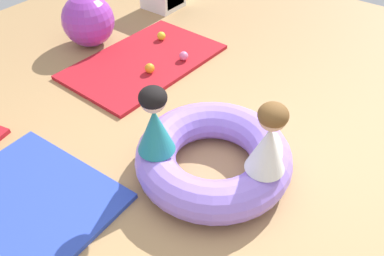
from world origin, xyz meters
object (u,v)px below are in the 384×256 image
inflatable_cushion (213,157)px  play_ball_pink (184,56)px  exercise_ball_large (88,20)px  child_in_teal (155,121)px  child_in_white (269,139)px  play_ball_yellow (161,36)px  play_ball_orange (150,68)px

inflatable_cushion → play_ball_pink: inflatable_cushion is taller
play_ball_pink → exercise_ball_large: exercise_ball_large is taller
child_in_teal → child_in_white: 0.76m
play_ball_yellow → child_in_teal: bearing=-140.0°
child_in_teal → play_ball_pink: bearing=37.4°
play_ball_pink → child_in_teal: bearing=-148.4°
child_in_white → play_ball_pink: child_in_white is taller
play_ball_orange → child_in_teal: bearing=-135.5°
inflatable_cushion → child_in_white: child_in_white is taller
play_ball_yellow → exercise_ball_large: exercise_ball_large is taller
inflatable_cushion → play_ball_orange: 1.46m
inflatable_cushion → play_ball_orange: size_ratio=11.59×
play_ball_orange → exercise_ball_large: exercise_ball_large is taller
play_ball_yellow → inflatable_cushion: bearing=-128.7°
play_ball_pink → play_ball_yellow: (0.20, 0.48, -0.00)m
play_ball_orange → exercise_ball_large: bearing=84.3°
inflatable_cushion → child_in_white: 0.58m
inflatable_cushion → play_ball_yellow: bearing=51.3°
child_in_teal → play_ball_yellow: bearing=45.8°
inflatable_cushion → play_ball_orange: inflatable_cushion is taller
inflatable_cushion → exercise_ball_large: exercise_ball_large is taller
child_in_teal → child_in_white: size_ratio=0.99×
play_ball_pink → play_ball_yellow: size_ratio=1.02×
play_ball_pink → exercise_ball_large: (-0.30, 1.11, 0.20)m
play_ball_pink → play_ball_orange: 0.42m
child_in_teal → exercise_ball_large: 2.28m
play_ball_pink → play_ball_yellow: play_ball_pink is taller
child_in_teal → play_ball_orange: (1.01, 0.99, -0.47)m
inflatable_cushion → child_in_teal: 0.58m
play_ball_yellow → exercise_ball_large: bearing=128.9°
play_ball_yellow → play_ball_pink: bearing=-112.5°
child_in_white → exercise_ball_large: size_ratio=0.91×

